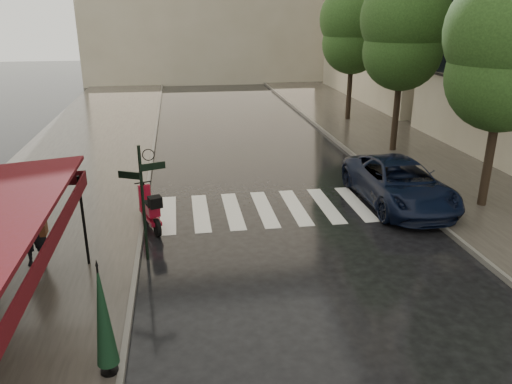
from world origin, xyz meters
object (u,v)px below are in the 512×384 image
object	(u,v)px
parked_car	(399,183)
scooter	(151,210)
parasol_front	(103,316)
pedestrian_with_umbrella	(28,201)

from	to	relation	value
parked_car	scooter	bearing A→B (deg)	-174.79
parked_car	parasol_front	size ratio (longest dim) A/B	2.43
pedestrian_with_umbrella	parasol_front	bearing A→B (deg)	-65.74
pedestrian_with_umbrella	scooter	bearing A→B (deg)	33.88
scooter	parked_car	world-z (taller)	parked_car
pedestrian_with_umbrella	parked_car	size ratio (longest dim) A/B	0.48
parked_car	pedestrian_with_umbrella	bearing A→B (deg)	-165.77
pedestrian_with_umbrella	parked_car	world-z (taller)	pedestrian_with_umbrella
pedestrian_with_umbrella	parked_car	bearing A→B (deg)	11.88
parasol_front	parked_car	bearing A→B (deg)	40.21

